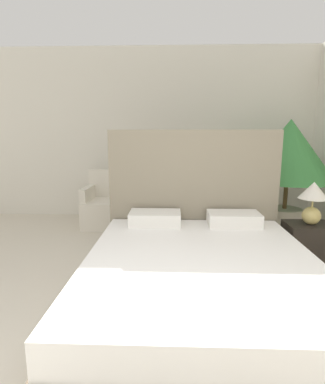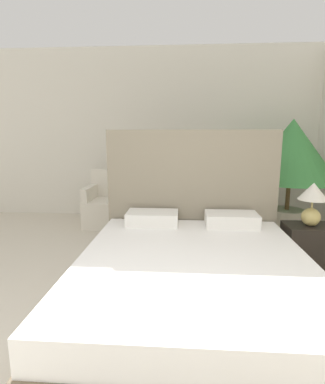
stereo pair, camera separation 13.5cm
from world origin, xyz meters
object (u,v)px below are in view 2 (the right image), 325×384
Objects in this scene: nightstand at (307,247)px; table_lamp at (313,199)px; armchair_near_window_right at (175,209)px; potted_palm at (291,155)px; side_table at (142,211)px; armchair_near_window_left at (108,208)px; bed at (193,273)px.

table_lamp is (0.00, -0.01, 0.54)m from nightstand.
armchair_near_window_right is 1.90× the size of table_lamp.
table_lamp is at bearing -97.55° from potted_palm.
table_lamp is (-0.16, -1.19, -0.39)m from potted_palm.
table_lamp is (1.47, -1.43, 0.50)m from armchair_near_window_right.
table_lamp reaches higher than side_table.
side_table reaches higher than nightstand.
potted_palm is 2.37m from side_table.
side_table is (-2.01, 1.43, -0.53)m from table_lamp.
armchair_near_window_right is 1.79× the size of nightstand.
table_lamp is at bearing -50.15° from armchair_near_window_right.
armchair_near_window_left is 2.92m from nightstand.
bed is 2.57m from armchair_near_window_left.
armchair_near_window_left reaches higher than side_table.
table_lamp is at bearing -28.06° from armchair_near_window_left.
armchair_near_window_right is 0.53× the size of potted_palm.
bed is at bearing -58.50° from armchair_near_window_left.
side_table is (-2.17, 0.24, -0.92)m from potted_palm.
table_lamp is at bearing -73.71° from nightstand.
side_table is at bearing 0.88° from armchair_near_window_left.
potted_palm is at bearing 82.45° from table_lamp.
armchair_near_window_right is (-0.21, 2.22, -0.00)m from bed.
nightstand is at bearing -97.79° from potted_palm.
bed is 4.51× the size of nightstand.
bed is at bearing -148.14° from table_lamp.
armchair_near_window_left is 0.53× the size of potted_palm.
side_table is at bearing 174.37° from armchair_near_window_right.
potted_palm is at bearing -14.49° from armchair_near_window_right.
armchair_near_window_left is 0.54m from side_table.
armchair_near_window_right is at bearing 171.47° from potted_palm.
bed is 2.23m from armchair_near_window_right.
potted_palm is 3.59× the size of table_lamp.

